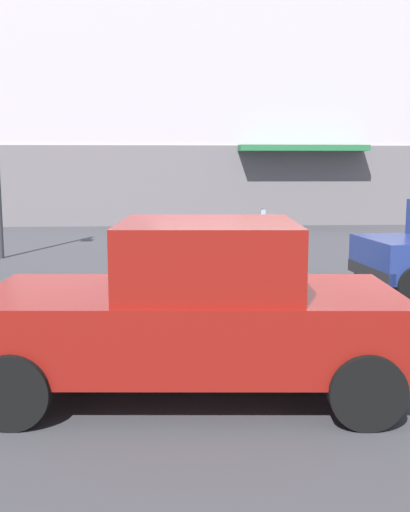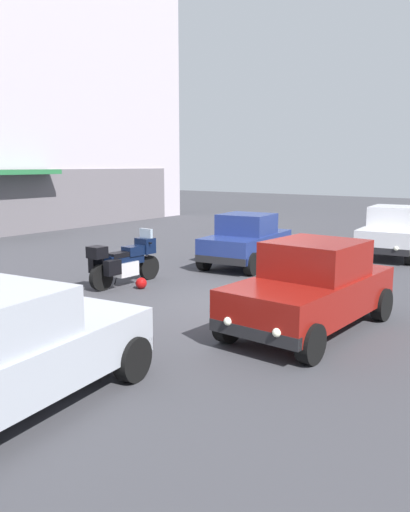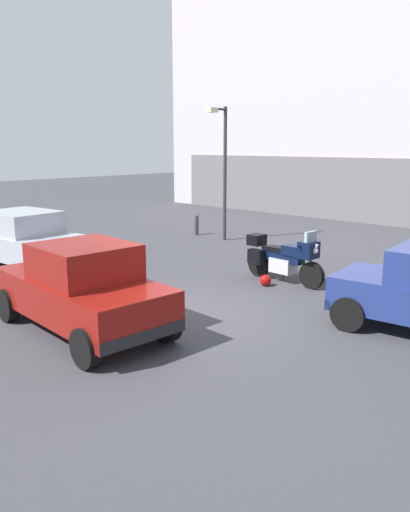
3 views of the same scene
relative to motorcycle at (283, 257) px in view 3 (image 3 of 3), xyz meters
The scene contains 7 objects.
ground_plane 3.44m from the motorcycle, 87.47° to the right, with size 80.00×80.00×0.00m, color #38383D.
motorcycle is the anchor object (origin of this frame).
helmet 0.78m from the motorcycle, 96.33° to the right, with size 0.28×0.28×0.28m, color #990C0C.
car_hatchback_near 5.38m from the motorcycle, 96.87° to the right, with size 3.95×1.98×1.64m.
car_sedan_far 7.13m from the motorcycle, 149.09° to the right, with size 4.71×2.39×1.56m.
streetlamp_curbside 6.13m from the motorcycle, 146.97° to the left, with size 0.28×0.94×4.61m.
bollard_curbside 7.09m from the motorcycle, 151.99° to the left, with size 0.16×0.16×0.78m.
Camera 3 is at (6.84, -6.80, 3.33)m, focal length 35.57 mm.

